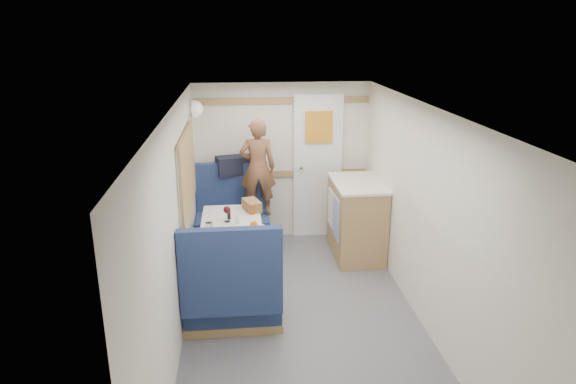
{
  "coord_description": "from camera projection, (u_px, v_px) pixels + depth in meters",
  "views": [
    {
      "loc": [
        -0.56,
        -4.05,
        2.64
      ],
      "look_at": [
        -0.06,
        0.9,
        1.03
      ],
      "focal_mm": 32.0,
      "sensor_mm": 36.0,
      "label": 1
    }
  ],
  "objects": [
    {
      "name": "tumbler_left",
      "position": [
        209.0,
        228.0,
        4.97
      ],
      "size": [
        0.07,
        0.07,
        0.12
      ],
      "primitive_type": "cylinder",
      "color": "silver",
      "rests_on": "dinette_table"
    },
    {
      "name": "bread_loaf",
      "position": [
        252.0,
        205.0,
        5.62
      ],
      "size": [
        0.22,
        0.3,
        0.11
      ],
      "primitive_type": "cube",
      "rotation": [
        0.0,
        0.0,
        0.32
      ],
      "color": "olive",
      "rests_on": "dinette_table"
    },
    {
      "name": "ceiling",
      "position": [
        307.0,
        111.0,
        4.08
      ],
      "size": [
        4.5,
        4.5,
        0.0
      ],
      "primitive_type": "plane",
      "rotation": [
        3.14,
        0.0,
        0.0
      ],
      "color": "silver",
      "rests_on": "wall_back"
    },
    {
      "name": "floor",
      "position": [
        305.0,
        329.0,
        4.7
      ],
      "size": [
        4.5,
        4.5,
        0.0
      ],
      "primitive_type": "plane",
      "color": "#515156",
      "rests_on": "ground"
    },
    {
      "name": "wall_left",
      "position": [
        176.0,
        233.0,
        4.28
      ],
      "size": [
        0.02,
        4.5,
        2.0
      ],
      "primitive_type": "cube",
      "color": "silver",
      "rests_on": "floor"
    },
    {
      "name": "salt_grinder",
      "position": [
        237.0,
        219.0,
        5.24
      ],
      "size": [
        0.04,
        0.04,
        0.1
      ],
      "primitive_type": "cylinder",
      "color": "white",
      "rests_on": "dinette_table"
    },
    {
      "name": "dinette_table",
      "position": [
        232.0,
        233.0,
        5.41
      ],
      "size": [
        0.62,
        0.92,
        0.72
      ],
      "color": "white",
      "rests_on": "floor"
    },
    {
      "name": "dome_light",
      "position": [
        194.0,
        109.0,
        5.81
      ],
      "size": [
        0.2,
        0.2,
        0.2
      ],
      "primitive_type": "sphere",
      "color": "white",
      "rests_on": "wall_left"
    },
    {
      "name": "galley_counter",
      "position": [
        356.0,
        218.0,
        6.1
      ],
      "size": [
        0.57,
        0.92,
        0.92
      ],
      "color": "olive",
      "rests_on": "floor"
    },
    {
      "name": "oak_trim_low",
      "position": [
        283.0,
        174.0,
        6.55
      ],
      "size": [
        2.15,
        0.02,
        0.08
      ],
      "primitive_type": "cube",
      "color": "olive",
      "rests_on": "wall_back"
    },
    {
      "name": "beer_glass",
      "position": [
        252.0,
        210.0,
        5.5
      ],
      "size": [
        0.06,
        0.06,
        0.1
      ],
      "primitive_type": "cylinder",
      "color": "brown",
      "rests_on": "dinette_table"
    },
    {
      "name": "bench_near",
      "position": [
        232.0,
        296.0,
        4.67
      ],
      "size": [
        0.9,
        0.59,
        1.05
      ],
      "color": "navy",
      "rests_on": "floor"
    },
    {
      "name": "wall_right",
      "position": [
        430.0,
        223.0,
        4.49
      ],
      "size": [
        0.02,
        4.5,
        2.0
      ],
      "primitive_type": "cube",
      "color": "silver",
      "rests_on": "floor"
    },
    {
      "name": "bench_far",
      "position": [
        233.0,
        226.0,
        6.31
      ],
      "size": [
        0.9,
        0.59,
        1.05
      ],
      "color": "navy",
      "rests_on": "floor"
    },
    {
      "name": "side_window",
      "position": [
        187.0,
        172.0,
        5.16
      ],
      "size": [
        0.04,
        1.3,
        0.72
      ],
      "primitive_type": "cube",
      "color": "gray",
      "rests_on": "wall_left"
    },
    {
      "name": "cheese_block",
      "position": [
        238.0,
        228.0,
        5.03
      ],
      "size": [
        0.11,
        0.09,
        0.04
      ],
      "primitive_type": "cube",
      "rotation": [
        0.0,
        0.0,
        -0.28
      ],
      "color": "#E6DA85",
      "rests_on": "tray"
    },
    {
      "name": "oak_trim_high",
      "position": [
        282.0,
        101.0,
        6.26
      ],
      "size": [
        2.15,
        0.02,
        0.08
      ],
      "primitive_type": "cube",
      "color": "olive",
      "rests_on": "wall_back"
    },
    {
      "name": "tray",
      "position": [
        247.0,
        230.0,
        5.07
      ],
      "size": [
        0.36,
        0.4,
        0.02
      ],
      "primitive_type": "cube",
      "rotation": [
        0.0,
        0.0,
        -0.43
      ],
      "color": "white",
      "rests_on": "dinette_table"
    },
    {
      "name": "pepper_grinder",
      "position": [
        229.0,
        215.0,
        5.36
      ],
      "size": [
        0.03,
        0.03,
        0.09
      ],
      "primitive_type": "cylinder",
      "color": "black",
      "rests_on": "dinette_table"
    },
    {
      "name": "wall_back",
      "position": [
        282.0,
        162.0,
        6.52
      ],
      "size": [
        2.2,
        0.02,
        2.0
      ],
      "primitive_type": "cube",
      "color": "silver",
      "rests_on": "floor"
    },
    {
      "name": "ledge",
      "position": [
        231.0,
        175.0,
        6.37
      ],
      "size": [
        0.9,
        0.14,
        0.04
      ],
      "primitive_type": "cube",
      "color": "olive",
      "rests_on": "bench_far"
    },
    {
      "name": "rear_door",
      "position": [
        318.0,
        164.0,
        6.54
      ],
      "size": [
        0.62,
        0.12,
        1.86
      ],
      "color": "white",
      "rests_on": "wall_back"
    },
    {
      "name": "wine_glass",
      "position": [
        227.0,
        210.0,
        5.26
      ],
      "size": [
        0.08,
        0.08,
        0.17
      ],
      "color": "white",
      "rests_on": "dinette_table"
    },
    {
      "name": "orange_fruit",
      "position": [
        254.0,
        224.0,
        5.08
      ],
      "size": [
        0.07,
        0.07,
        0.07
      ],
      "primitive_type": "sphere",
      "color": "#D65309",
      "rests_on": "tray"
    },
    {
      "name": "person",
      "position": [
        258.0,
        168.0,
        6.11
      ],
      "size": [
        0.43,
        0.29,
        1.18
      ],
      "primitive_type": "imported",
      "rotation": [
        0.0,
        0.0,
        3.12
      ],
      "color": "brown",
      "rests_on": "bench_far"
    },
    {
      "name": "duffel_bag",
      "position": [
        236.0,
        165.0,
        6.34
      ],
      "size": [
        0.51,
        0.34,
        0.22
      ],
      "primitive_type": "cube",
      "rotation": [
        0.0,
        0.0,
        0.27
      ],
      "color": "black",
      "rests_on": "ledge"
    }
  ]
}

